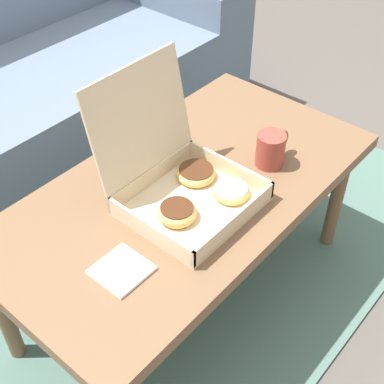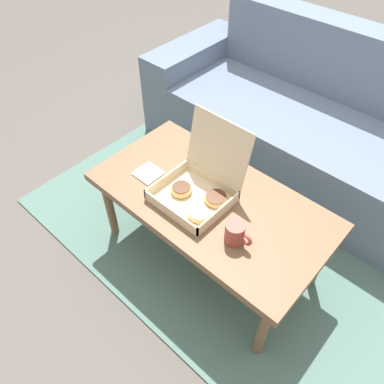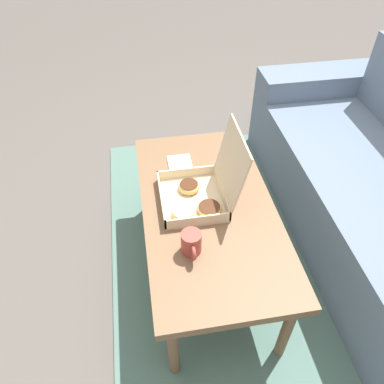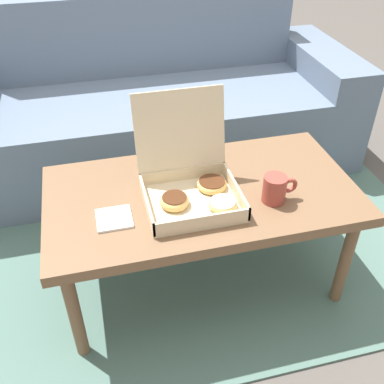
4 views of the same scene
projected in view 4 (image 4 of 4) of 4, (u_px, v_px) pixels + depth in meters
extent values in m
plane|color=#514C47|center=(190.00, 251.00, 1.99)|extent=(12.00, 12.00, 0.00)
cube|color=#4C6B60|center=(176.00, 208.00, 2.22)|extent=(2.21, 1.90, 0.01)
cube|color=slate|center=(161.00, 136.00, 2.36)|extent=(1.61, 0.59, 0.43)
cube|color=slate|center=(146.00, 70.00, 2.54)|extent=(1.61, 0.20, 0.85)
cube|color=slate|center=(316.00, 98.00, 2.57)|extent=(0.24, 0.79, 0.57)
cube|color=brown|center=(202.00, 195.00, 1.59)|extent=(1.09, 0.58, 0.04)
cylinder|color=brown|center=(75.00, 314.00, 1.46)|extent=(0.04, 0.04, 0.42)
cylinder|color=brown|center=(345.00, 261.00, 1.65)|extent=(0.04, 0.04, 0.42)
cylinder|color=brown|center=(70.00, 224.00, 1.81)|extent=(0.04, 0.04, 0.42)
cylinder|color=brown|center=(293.00, 189.00, 2.00)|extent=(0.04, 0.04, 0.42)
cube|color=beige|center=(192.00, 203.00, 1.51)|extent=(0.31, 0.28, 0.01)
cube|color=beige|center=(203.00, 222.00, 1.39)|extent=(0.31, 0.01, 0.05)
cube|color=beige|center=(183.00, 174.00, 1.60)|extent=(0.31, 0.01, 0.05)
cube|color=beige|center=(147.00, 203.00, 1.47)|extent=(0.01, 0.28, 0.05)
cube|color=beige|center=(236.00, 190.00, 1.53)|extent=(0.01, 0.28, 0.05)
cube|color=beige|center=(180.00, 130.00, 1.53)|extent=(0.31, 0.06, 0.28)
torus|color=#E0B266|center=(174.00, 201.00, 1.49)|extent=(0.10, 0.10, 0.04)
cylinder|color=#472614|center=(174.00, 199.00, 1.48)|extent=(0.08, 0.08, 0.02)
torus|color=#E0B266|center=(223.00, 205.00, 1.48)|extent=(0.10, 0.10, 0.03)
cylinder|color=white|center=(223.00, 203.00, 1.47)|extent=(0.08, 0.08, 0.01)
torus|color=#E0B266|center=(212.00, 184.00, 1.57)|extent=(0.11, 0.11, 0.03)
cylinder|color=#472614|center=(212.00, 182.00, 1.56)|extent=(0.09, 0.09, 0.01)
cylinder|color=#993D33|center=(274.00, 189.00, 1.50)|extent=(0.08, 0.08, 0.10)
torus|color=#993D33|center=(289.00, 185.00, 1.51)|extent=(0.06, 0.01, 0.06)
cube|color=white|center=(114.00, 218.00, 1.45)|extent=(0.11, 0.11, 0.01)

